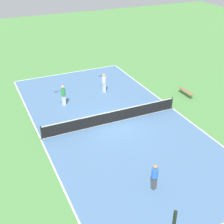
{
  "coord_description": "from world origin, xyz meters",
  "views": [
    {
      "loc": [
        8.3,
        18.09,
        11.87
      ],
      "look_at": [
        0.0,
        0.0,
        0.9
      ],
      "focal_mm": 50.0,
      "sensor_mm": 36.0,
      "label": 1
    }
  ],
  "objects": [
    {
      "name": "bench",
      "position": [
        -7.76,
        -1.5,
        0.39
      ],
      "size": [
        0.36,
        1.77,
        0.45
      ],
      "rotation": [
        0.0,
        0.0,
        1.57
      ],
      "color": "olive",
      "rests_on": "ground_plane"
    },
    {
      "name": "court_surface",
      "position": [
        0.0,
        0.0,
        0.01
      ],
      "size": [
        10.8,
        21.76,
        0.02
      ],
      "color": "#4C729E",
      "rests_on": "ground_plane"
    },
    {
      "name": "ground_plane",
      "position": [
        0.0,
        0.0,
        0.0
      ],
      "size": [
        80.0,
        80.0,
        0.0
      ],
      "primitive_type": "plane",
      "color": "#518E47"
    },
    {
      "name": "player_near_blue",
      "position": [
        0.88,
        7.36,
        0.95
      ],
      "size": [
        0.43,
        0.43,
        1.62
      ],
      "rotation": [
        0.0,
        0.0,
        0.22
      ],
      "color": "#4C4C51",
      "rests_on": "court_surface"
    },
    {
      "name": "player_far_green",
      "position": [
        2.42,
        -4.16,
        1.04
      ],
      "size": [
        0.95,
        0.39,
        1.75
      ],
      "rotation": [
        0.0,
        0.0,
        0.06
      ],
      "color": "white",
      "rests_on": "court_surface"
    },
    {
      "name": "tennis_ball_far_baseline",
      "position": [
        2.34,
        -7.69,
        0.06
      ],
      "size": [
        0.07,
        0.07,
        0.07
      ],
      "primitive_type": "sphere",
      "color": "#CCE033",
      "rests_on": "court_surface"
    },
    {
      "name": "tennis_net",
      "position": [
        0.0,
        0.0,
        0.53
      ],
      "size": [
        10.6,
        0.1,
        0.99
      ],
      "color": "black",
      "rests_on": "court_surface"
    },
    {
      "name": "player_far_white",
      "position": [
        -1.56,
        -5.08,
        1.03
      ],
      "size": [
        0.44,
        0.96,
        1.75
      ],
      "rotation": [
        0.0,
        0.0,
        4.83
      ],
      "color": "white",
      "rests_on": "court_surface"
    }
  ]
}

